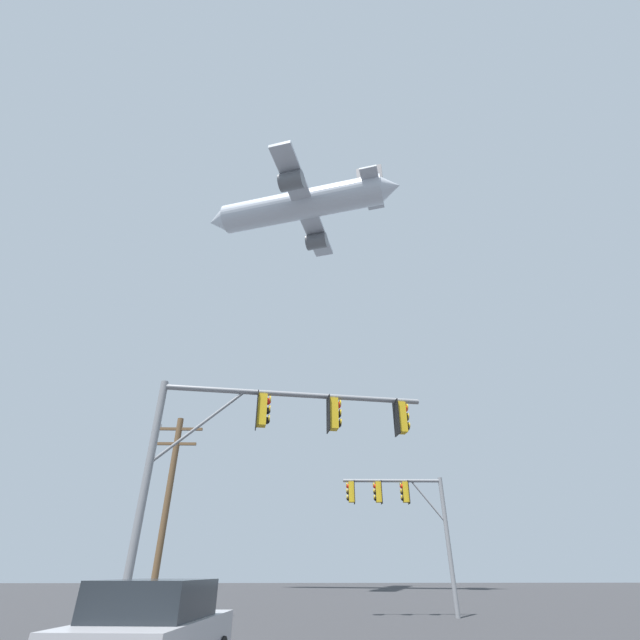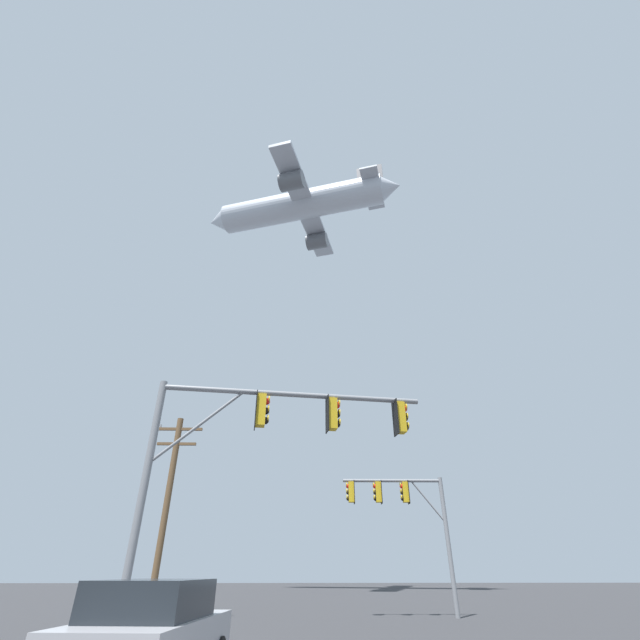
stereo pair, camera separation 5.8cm
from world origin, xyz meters
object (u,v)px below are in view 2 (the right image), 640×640
object	(u,v)px
signal_pole_near	(266,435)
parked_car	(150,633)
airplane	(301,206)
utility_pole	(167,503)
signal_pole_far	(403,507)

from	to	relation	value
signal_pole_near	parked_car	distance (m)	5.23
airplane	parked_car	bearing A→B (deg)	-92.34
utility_pole	airplane	size ratio (longest dim) A/B	0.30
signal_pole_near	signal_pole_far	xyz separation A→B (m)	(5.72, 10.02, -0.59)
airplane	signal_pole_near	bearing A→B (deg)	-89.83
utility_pole	airplane	xyz separation A→B (m)	(4.88, 22.76, 40.53)
parked_car	utility_pole	bearing A→B (deg)	106.67
signal_pole_near	utility_pole	bearing A→B (deg)	119.57
signal_pole_far	utility_pole	bearing A→B (deg)	-173.25
utility_pole	airplane	world-z (taller)	airplane
signal_pole_near	utility_pole	world-z (taller)	utility_pole
parked_car	airplane	bearing A→B (deg)	87.66
signal_pole_far	parked_car	xyz separation A→B (m)	(-7.21, -12.86, -3.54)
signal_pole_far	utility_pole	size ratio (longest dim) A/B	0.70
signal_pole_near	signal_pole_far	world-z (taller)	signal_pole_near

